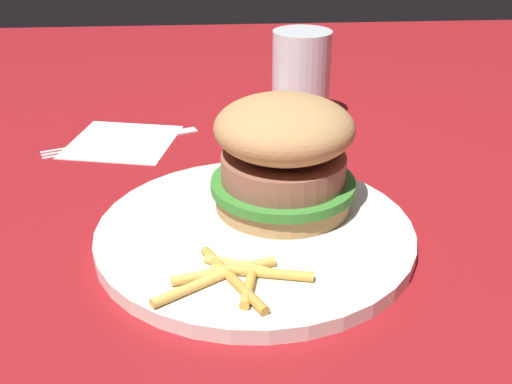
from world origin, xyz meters
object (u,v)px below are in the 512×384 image
at_px(fork, 121,139).
at_px(plate, 256,231).
at_px(napkin, 122,141).
at_px(drink_glass, 301,83).
at_px(sandwich, 284,154).
at_px(fries_pile, 233,276).

bearing_deg(fork, plate, -147.56).
height_order(napkin, drink_glass, drink_glass).
relative_size(sandwich, fork, 0.73).
bearing_deg(napkin, sandwich, -138.66).
height_order(plate, drink_glass, drink_glass).
distance_m(plate, fork, 0.25).
relative_size(plate, drink_glass, 2.41).
bearing_deg(plate, sandwich, -37.99).
height_order(sandwich, drink_glass, sandwich).
distance_m(fries_pile, napkin, 0.31).
bearing_deg(fries_pile, sandwich, -23.55).
relative_size(sandwich, napkin, 1.11).
bearing_deg(napkin, fries_pile, -158.81).
bearing_deg(fries_pile, fork, 21.48).
xyz_separation_m(fork, drink_glass, (0.06, -0.21, 0.04)).
distance_m(plate, napkin, 0.25).
bearing_deg(napkin, plate, -147.92).
bearing_deg(sandwich, fries_pile, 156.45).
xyz_separation_m(sandwich, drink_glass, (0.24, -0.05, -0.01)).
distance_m(sandwich, napkin, 0.25).
relative_size(plate, fries_pile, 2.27).
distance_m(plate, drink_glass, 0.28).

